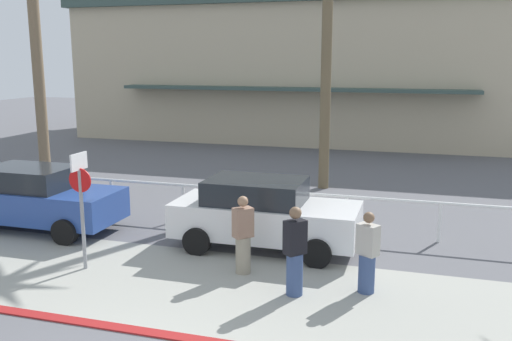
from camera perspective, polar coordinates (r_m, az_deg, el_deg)
The scene contains 12 objects.
ground_plane at distance 16.61m, azimuth 1.99°, elevation -4.27°, with size 80.00×80.00×0.00m, color #5B5B60.
sidewalk_strip at distance 11.40m, azimuth -5.62°, elevation -11.80°, with size 44.00×4.00×0.02m, color #9E9E93.
curb_paint at distance 9.76m, azimuth -10.25°, elevation -16.11°, with size 44.00×0.24×0.03m, color maroon.
building_backdrop at distance 32.91m, azimuth 5.70°, elevation 10.32°, with size 25.95×11.05×7.70m.
rail_fence at distance 15.00m, azimuth 0.55°, elevation -2.68°, with size 23.04×0.08×1.04m.
stop_sign_bike_lane at distance 12.33m, azimuth -17.51°, elevation -2.34°, with size 0.52×0.56×2.56m.
palm_tree_1 at distance 19.71m, azimuth -21.84°, elevation 14.25°, with size 2.94×3.00×7.98m.
car_blue_1 at distance 15.84m, azimuth -21.58°, elevation -2.61°, with size 4.40×2.02×1.69m.
car_white_2 at distance 13.29m, azimuth 0.77°, elevation -4.40°, with size 4.40×2.02×1.69m.
pedestrian_0 at distance 10.72m, azimuth 4.00°, elevation -8.63°, with size 0.46×0.47×1.77m.
pedestrian_1 at distance 11.77m, azimuth -1.34°, elevation -6.96°, with size 0.46×0.47×1.70m.
pedestrian_2 at distance 11.05m, azimuth 11.34°, elevation -8.62°, with size 0.48×0.44×1.64m.
Camera 1 is at (4.05, -5.47, 4.51)m, focal length 39.02 mm.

